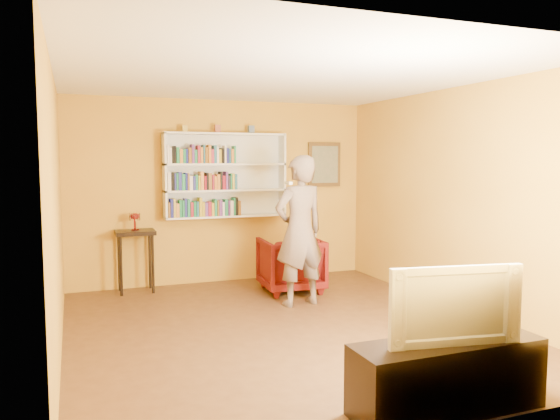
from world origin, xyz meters
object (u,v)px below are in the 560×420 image
at_px(bookshelf, 224,176).
at_px(tv_cabinet, 447,376).
at_px(ruby_lustre, 135,218).
at_px(person, 299,231).
at_px(armchair, 291,264).
at_px(television, 449,303).
at_px(console_table, 135,241).

bearing_deg(bookshelf, tv_cabinet, -85.14).
height_order(ruby_lustre, tv_cabinet, ruby_lustre).
distance_m(ruby_lustre, person, 2.34).
bearing_deg(armchair, bookshelf, -47.29).
height_order(bookshelf, tv_cabinet, bookshelf).
bearing_deg(television, person, 96.71).
bearing_deg(ruby_lustre, tv_cabinet, -69.16).
bearing_deg(television, console_table, 120.07).
xyz_separation_m(armchair, person, (-0.17, -0.71, 0.57)).
height_order(tv_cabinet, television, television).
relative_size(bookshelf, ruby_lustre, 7.51).
relative_size(bookshelf, armchair, 2.18).
bearing_deg(console_table, person, -37.66).
bearing_deg(armchair, person, 80.35).
bearing_deg(console_table, tv_cabinet, -69.16).
distance_m(person, television, 3.08).
distance_m(armchair, tv_cabinet, 3.80).
xyz_separation_m(console_table, television, (1.71, -4.50, 0.09)).
height_order(console_table, tv_cabinet, console_table).
bearing_deg(armchair, television, 89.30).
bearing_deg(ruby_lustre, console_table, 104.04).
relative_size(console_table, television, 0.87).
bearing_deg(console_table, television, -69.16).
relative_size(ruby_lustre, tv_cabinet, 0.17).
xyz_separation_m(armchair, television, (-0.31, -3.78, 0.43)).
height_order(person, tv_cabinet, person).
relative_size(armchair, person, 0.44).
relative_size(console_table, armchair, 1.04).
bearing_deg(tv_cabinet, bookshelf, 94.86).
xyz_separation_m(bookshelf, console_table, (-1.32, -0.16, -0.88)).
xyz_separation_m(bookshelf, tv_cabinet, (0.40, -4.66, -1.33)).
xyz_separation_m(bookshelf, armchair, (0.70, -0.88, -1.22)).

